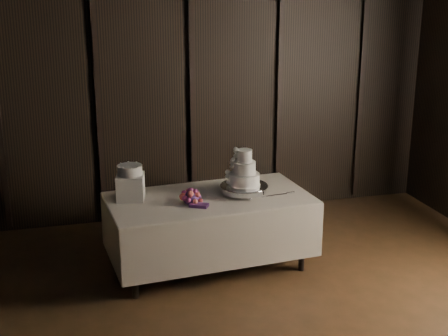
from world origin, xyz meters
TOP-DOWN VIEW (x-y plane):
  - room at (0.00, 0.00)m, footprint 6.08×7.08m
  - display_table at (-0.17, 1.95)m, footprint 2.07×1.20m
  - cake_stand at (0.19, 1.96)m, footprint 0.64×0.64m
  - wedding_cake at (0.17, 1.94)m, footprint 0.35×0.31m
  - bouquet at (-0.38, 1.83)m, footprint 0.43×0.47m
  - box_pedestal at (-0.92, 2.09)m, footprint 0.31×0.31m
  - small_cake at (-0.92, 2.09)m, footprint 0.32×0.32m
  - cake_knife at (0.46, 1.82)m, footprint 0.37×0.07m

SIDE VIEW (x-z plane):
  - display_table at x=-0.17m, z-range 0.04..0.80m
  - cake_knife at x=0.46m, z-range 0.76..0.77m
  - cake_stand at x=0.19m, z-range 0.76..0.85m
  - bouquet at x=-0.38m, z-range 0.73..0.91m
  - box_pedestal at x=-0.92m, z-range 0.76..1.01m
  - wedding_cake at x=0.17m, z-range 0.81..1.18m
  - small_cake at x=-0.92m, z-range 1.01..1.11m
  - room at x=0.00m, z-range -0.04..3.04m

